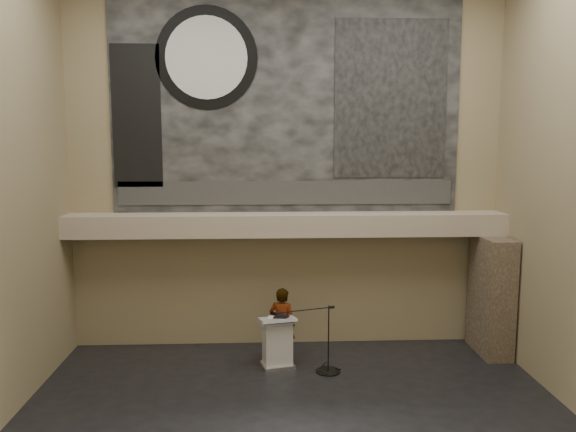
{
  "coord_description": "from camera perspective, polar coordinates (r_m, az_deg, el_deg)",
  "views": [
    {
      "loc": [
        -0.56,
        -9.08,
        4.85
      ],
      "look_at": [
        0.0,
        3.2,
        3.2
      ],
      "focal_mm": 35.0,
      "sensor_mm": 36.0,
      "label": 1
    }
  ],
  "objects": [
    {
      "name": "wall_back",
      "position": [
        13.11,
        -0.16,
        5.02
      ],
      "size": [
        10.0,
        0.02,
        8.5
      ],
      "primitive_type": "cube",
      "color": "#8B7A58",
      "rests_on": "floor"
    },
    {
      "name": "floor",
      "position": [
        10.31,
        0.87,
        -20.41
      ],
      "size": [
        10.0,
        10.0,
        0.0
      ],
      "primitive_type": "plane",
      "color": "black",
      "rests_on": "ground"
    },
    {
      "name": "banner_clock_face",
      "position": [
        13.18,
        -8.29,
        15.63
      ],
      "size": [
        1.84,
        0.02,
        1.84
      ],
      "primitive_type": "cylinder",
      "rotation": [
        1.57,
        0.0,
        0.0
      ],
      "color": "silver",
      "rests_on": "banner"
    },
    {
      "name": "papers",
      "position": [
        12.15,
        -1.49,
        -10.32
      ],
      "size": [
        0.23,
        0.31,
        0.0
      ],
      "primitive_type": "cube",
      "rotation": [
        0.0,
        0.0,
        -0.03
      ],
      "color": "silver",
      "rests_on": "lectern"
    },
    {
      "name": "banner_text_strip",
      "position": [
        13.08,
        -0.15,
        2.38
      ],
      "size": [
        7.76,
        0.02,
        0.55
      ],
      "primitive_type": "cube",
      "color": "#2A2A2A",
      "rests_on": "banner"
    },
    {
      "name": "banner_building_print",
      "position": [
        13.38,
        10.39,
        11.59
      ],
      "size": [
        2.6,
        0.02,
        3.6
      ],
      "primitive_type": "cube",
      "color": "black",
      "rests_on": "banner"
    },
    {
      "name": "banner_clock_rim",
      "position": [
        13.2,
        -8.28,
        15.62
      ],
      "size": [
        2.3,
        0.02,
        2.3
      ],
      "primitive_type": "cylinder",
      "rotation": [
        1.57,
        0.0,
        0.0
      ],
      "color": "black",
      "rests_on": "banner"
    },
    {
      "name": "wall_front",
      "position": [
        5.15,
        3.66,
        0.96
      ],
      "size": [
        10.0,
        0.02,
        8.5
      ],
      "primitive_type": "cube",
      "color": "#8B7A58",
      "rests_on": "floor"
    },
    {
      "name": "binder",
      "position": [
        12.17,
        -0.69,
        -10.22
      ],
      "size": [
        0.36,
        0.32,
        0.04
      ],
      "primitive_type": "cube",
      "rotation": [
        0.0,
        0.0,
        -0.36
      ],
      "color": "black",
      "rests_on": "lectern"
    },
    {
      "name": "banner_brick_print",
      "position": [
        13.33,
        -15.13,
        9.75
      ],
      "size": [
        1.1,
        0.02,
        3.2
      ],
      "primitive_type": "cube",
      "color": "black",
      "rests_on": "banner"
    },
    {
      "name": "mic_stand",
      "position": [
        12.26,
        3.94,
        -14.62
      ],
      "size": [
        1.35,
        0.6,
        1.44
      ],
      "rotation": [
        0.0,
        0.0,
        0.29
      ],
      "color": "black",
      "rests_on": "floor"
    },
    {
      "name": "sprinkler_left",
      "position": [
        12.86,
        -7.22,
        -2.18
      ],
      "size": [
        0.04,
        0.04,
        0.06
      ],
      "primitive_type": "cylinder",
      "color": "#B2893D",
      "rests_on": "soffit"
    },
    {
      "name": "speaker_person",
      "position": [
        12.63,
        -0.59,
        -10.94
      ],
      "size": [
        0.7,
        0.58,
        1.65
      ],
      "primitive_type": "imported",
      "rotation": [
        0.0,
        0.0,
        2.79
      ],
      "color": "silver",
      "rests_on": "floor"
    },
    {
      "name": "sprinkler_right",
      "position": [
        13.05,
        8.3,
        -2.05
      ],
      "size": [
        0.04,
        0.04,
        0.06
      ],
      "primitive_type": "cylinder",
      "color": "#B2893D",
      "rests_on": "soffit"
    },
    {
      "name": "banner",
      "position": [
        13.09,
        -0.16,
        11.37
      ],
      "size": [
        8.0,
        0.05,
        5.0
      ],
      "primitive_type": "cube",
      "color": "black",
      "rests_on": "wall_back"
    },
    {
      "name": "soffit",
      "position": [
        12.83,
        -0.08,
        -0.87
      ],
      "size": [
        10.0,
        0.8,
        0.5
      ],
      "primitive_type": "cube",
      "color": "tan",
      "rests_on": "wall_back"
    },
    {
      "name": "lectern",
      "position": [
        12.36,
        -1.08,
        -12.71
      ],
      "size": [
        0.85,
        0.69,
        1.14
      ],
      "rotation": [
        0.0,
        0.0,
        0.23
      ],
      "color": "silver",
      "rests_on": "floor"
    },
    {
      "name": "stone_pier",
      "position": [
        13.75,
        19.94,
        -7.57
      ],
      "size": [
        0.6,
        1.4,
        2.7
      ],
      "primitive_type": "cube",
      "color": "#433629",
      "rests_on": "floor"
    }
  ]
}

